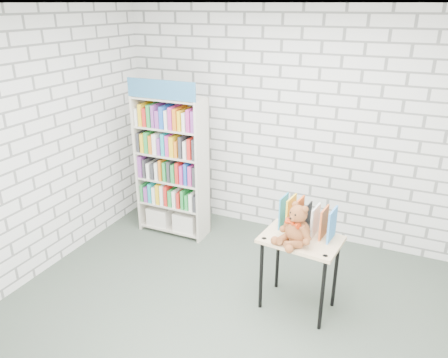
% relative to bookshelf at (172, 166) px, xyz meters
% --- Properties ---
extents(ground, '(4.50, 4.50, 0.00)m').
position_rel_bookshelf_xyz_m(ground, '(1.38, -1.36, -0.91)').
color(ground, '#404C40').
rests_on(ground, ground).
extents(room_shell, '(4.52, 4.02, 2.81)m').
position_rel_bookshelf_xyz_m(room_shell, '(1.38, -1.36, 0.87)').
color(room_shell, silver).
rests_on(room_shell, ground).
extents(bookshelf, '(0.89, 0.35, 2.00)m').
position_rel_bookshelf_xyz_m(bookshelf, '(0.00, 0.00, 0.00)').
color(bookshelf, beige).
rests_on(bookshelf, ground).
extents(display_table, '(0.77, 0.57, 0.77)m').
position_rel_bookshelf_xyz_m(display_table, '(1.89, -0.86, -0.25)').
color(display_table, tan).
rests_on(display_table, ground).
extents(table_books, '(0.52, 0.28, 0.30)m').
position_rel_bookshelf_xyz_m(table_books, '(1.90, -0.75, 0.01)').
color(table_books, teal).
rests_on(table_books, display_table).
extents(teddy_bear, '(0.37, 0.35, 0.38)m').
position_rel_bookshelf_xyz_m(teddy_bear, '(1.86, -0.97, 0.02)').
color(teddy_bear, maroon).
rests_on(teddy_bear, display_table).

